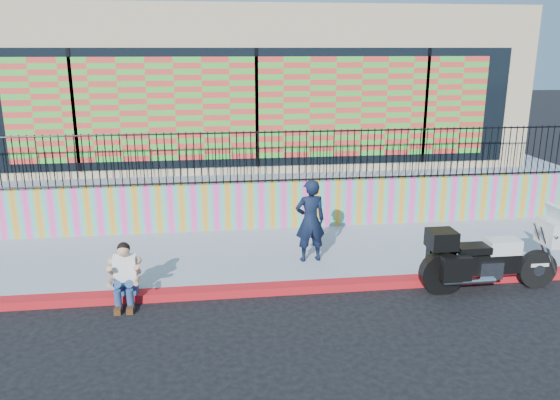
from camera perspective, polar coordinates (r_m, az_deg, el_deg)
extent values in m
plane|color=black|center=(9.96, -0.16, -9.63)|extent=(90.00, 90.00, 0.00)
cube|color=#AC1B0C|center=(9.92, -0.16, -9.23)|extent=(16.00, 0.30, 0.15)
cube|color=#8A93A6|center=(11.43, -1.20, -5.78)|extent=(16.00, 3.00, 0.15)
cube|color=#F9419D|center=(12.74, -1.99, -0.55)|extent=(16.00, 0.20, 1.10)
cube|color=#8A93A6|center=(17.70, -3.55, 3.78)|extent=(16.00, 10.00, 1.25)
cube|color=tan|center=(17.15, -3.66, 12.26)|extent=(14.00, 8.00, 4.00)
cube|color=black|center=(13.19, -2.45, 9.53)|extent=(12.60, 0.04, 2.80)
cube|color=red|center=(13.16, -2.43, 9.51)|extent=(11.48, 0.02, 2.40)
cylinder|color=black|center=(11.07, 25.24, -6.54)|extent=(0.71, 0.15, 0.71)
cylinder|color=black|center=(10.23, 16.52, -7.44)|extent=(0.71, 0.15, 0.71)
cube|color=black|center=(10.55, 21.16, -6.08)|extent=(1.02, 0.30, 0.36)
cube|color=silver|center=(10.57, 20.84, -6.64)|extent=(0.43, 0.36, 0.32)
cube|color=silver|center=(10.54, 22.24, -4.47)|extent=(0.59, 0.34, 0.26)
cube|color=black|center=(10.29, 19.46, -4.81)|extent=(0.59, 0.36, 0.13)
cube|color=silver|center=(10.95, 26.52, -3.06)|extent=(0.32, 0.56, 0.45)
cube|color=silver|center=(10.88, 26.92, -1.33)|extent=(0.20, 0.49, 0.36)
cube|color=black|center=(9.97, 16.53, -3.95)|extent=(0.47, 0.45, 0.32)
cube|color=black|center=(9.91, 17.94, -6.83)|extent=(0.51, 0.19, 0.43)
cube|color=black|center=(10.45, 16.46, -5.53)|extent=(0.51, 0.19, 0.43)
cube|color=silver|center=(11.03, 25.31, -6.03)|extent=(0.34, 0.17, 0.06)
imported|color=black|center=(10.72, 3.17, -2.16)|extent=(0.64, 0.45, 1.66)
cube|color=navy|center=(9.93, -15.67, -8.80)|extent=(0.36, 0.28, 0.18)
cube|color=white|center=(9.76, -15.86, -7.02)|extent=(0.38, 0.27, 0.54)
sphere|color=tan|center=(9.59, -16.05, -5.12)|extent=(0.21, 0.21, 0.21)
cube|color=#472814|center=(9.63, -16.55, -10.91)|extent=(0.11, 0.26, 0.10)
cube|color=#472814|center=(9.60, -15.35, -10.90)|extent=(0.11, 0.26, 0.10)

